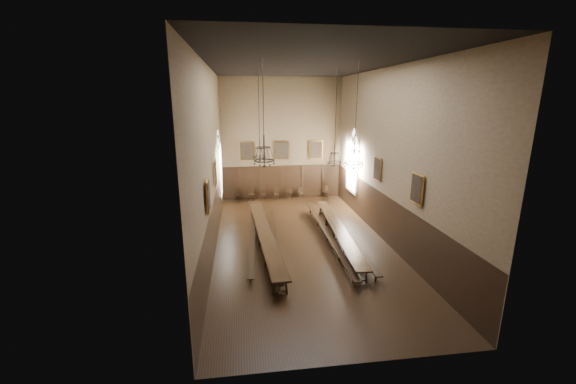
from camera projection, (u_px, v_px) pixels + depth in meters
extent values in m
cube|color=black|center=(301.00, 243.00, 18.81)|extent=(9.00, 18.00, 0.02)
cube|color=black|center=(303.00, 64.00, 16.52)|extent=(9.00, 18.00, 0.02)
cube|color=#746247|center=(282.00, 140.00, 26.30)|extent=(9.00, 0.02, 9.00)
cube|color=#746247|center=(362.00, 216.00, 9.03)|extent=(9.00, 0.02, 9.00)
cube|color=#746247|center=(211.00, 161.00, 17.09)|extent=(0.02, 18.00, 9.00)
cube|color=#746247|center=(388.00, 157.00, 18.25)|extent=(0.02, 18.00, 9.00)
cube|color=black|center=(265.00, 231.00, 18.20)|extent=(1.32, 10.76, 0.08)
cube|color=black|center=(338.00, 228.00, 18.81)|extent=(1.30, 10.00, 0.07)
cube|color=black|center=(253.00, 237.00, 18.53)|extent=(0.77, 9.05, 0.05)
cube|color=black|center=(275.00, 238.00, 18.32)|extent=(0.78, 9.73, 0.05)
cube|color=black|center=(327.00, 233.00, 18.91)|extent=(0.39, 10.63, 0.05)
cube|color=black|center=(346.00, 231.00, 19.23)|extent=(0.56, 10.34, 0.05)
cube|color=black|center=(238.00, 195.00, 26.44)|extent=(0.53, 0.53, 0.05)
cube|color=black|center=(238.00, 191.00, 26.55)|extent=(0.41, 0.17, 0.50)
cube|color=black|center=(251.00, 195.00, 26.54)|extent=(0.51, 0.51, 0.05)
cube|color=black|center=(251.00, 191.00, 26.66)|extent=(0.43, 0.13, 0.52)
cube|color=black|center=(263.00, 195.00, 26.65)|extent=(0.44, 0.44, 0.05)
cube|color=black|center=(262.00, 191.00, 26.75)|extent=(0.40, 0.08, 0.48)
cube|color=black|center=(277.00, 194.00, 26.86)|extent=(0.42, 0.42, 0.05)
cube|color=black|center=(277.00, 191.00, 26.96)|extent=(0.39, 0.07, 0.47)
cube|color=black|center=(289.00, 193.00, 26.96)|extent=(0.49, 0.49, 0.05)
cube|color=black|center=(289.00, 190.00, 27.07)|extent=(0.41, 0.13, 0.49)
cube|color=black|center=(301.00, 194.00, 27.00)|extent=(0.46, 0.46, 0.05)
cube|color=black|center=(301.00, 190.00, 27.10)|extent=(0.39, 0.12, 0.46)
cube|color=black|center=(326.00, 192.00, 27.37)|extent=(0.49, 0.49, 0.05)
cube|color=black|center=(326.00, 189.00, 27.48)|extent=(0.40, 0.14, 0.48)
cylinder|color=black|center=(259.00, 105.00, 18.90)|extent=(0.03, 0.03, 3.77)
torus|color=black|center=(260.00, 157.00, 19.62)|extent=(0.75, 0.75, 0.04)
torus|color=black|center=(260.00, 148.00, 19.49)|extent=(0.48, 0.48, 0.04)
cylinder|color=black|center=(260.00, 150.00, 19.52)|extent=(0.05, 0.05, 1.07)
cylinder|color=black|center=(336.00, 108.00, 19.40)|extent=(0.03, 0.03, 4.09)
torus|color=black|center=(334.00, 162.00, 20.17)|extent=(0.80, 0.80, 0.05)
torus|color=black|center=(335.00, 153.00, 20.04)|extent=(0.51, 0.51, 0.04)
cylinder|color=black|center=(335.00, 155.00, 20.06)|extent=(0.06, 0.06, 1.13)
cylinder|color=black|center=(263.00, 98.00, 14.55)|extent=(0.03, 0.03, 3.06)
torus|color=black|center=(264.00, 161.00, 15.21)|extent=(0.88, 0.88, 0.05)
torus|color=black|center=(264.00, 147.00, 15.07)|extent=(0.56, 0.56, 0.04)
cylinder|color=black|center=(264.00, 150.00, 15.10)|extent=(0.06, 0.06, 1.25)
cylinder|color=black|center=(357.00, 101.00, 15.15)|extent=(0.03, 0.03, 3.33)
torus|color=black|center=(354.00, 163.00, 15.84)|extent=(0.84, 0.84, 0.05)
torus|color=black|center=(354.00, 151.00, 15.70)|extent=(0.54, 0.54, 0.04)
cylinder|color=black|center=(354.00, 153.00, 15.72)|extent=(0.06, 0.06, 1.19)
cube|color=#B67A2B|center=(247.00, 151.00, 26.05)|extent=(1.10, 0.12, 1.40)
cube|color=black|center=(247.00, 151.00, 26.05)|extent=(0.98, 0.02, 1.28)
cube|color=#B67A2B|center=(282.00, 151.00, 26.38)|extent=(1.10, 0.12, 1.40)
cube|color=black|center=(282.00, 151.00, 26.38)|extent=(0.98, 0.02, 1.28)
cube|color=#B67A2B|center=(316.00, 150.00, 26.72)|extent=(1.10, 0.12, 1.40)
cube|color=black|center=(316.00, 150.00, 26.72)|extent=(0.98, 0.02, 1.28)
cube|color=#B67A2B|center=(216.00, 173.00, 18.27)|extent=(0.12, 1.00, 1.30)
cube|color=black|center=(216.00, 173.00, 18.27)|extent=(0.02, 0.88, 1.18)
cube|color=#B67A2B|center=(208.00, 196.00, 13.95)|extent=(0.12, 1.00, 1.30)
cube|color=black|center=(208.00, 196.00, 13.95)|extent=(0.02, 0.88, 1.18)
cube|color=#B67A2B|center=(377.00, 169.00, 19.39)|extent=(0.12, 1.00, 1.30)
cube|color=black|center=(377.00, 169.00, 19.39)|extent=(0.02, 0.88, 1.18)
cube|color=#B67A2B|center=(417.00, 189.00, 15.08)|extent=(0.12, 1.00, 1.30)
cube|color=black|center=(417.00, 189.00, 15.08)|extent=(0.02, 0.88, 1.18)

